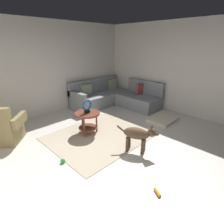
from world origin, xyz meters
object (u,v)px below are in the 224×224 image
side_table (87,117)px  torus_sculpture (87,106)px  sectional_couch (114,97)px  dog_toy_ball (63,161)px  armchair (3,129)px  dog_toy_rope (157,192)px  dog_bed_mat (163,119)px  dog (138,135)px

side_table → torus_sculpture: torus_sculpture is taller
sectional_couch → dog_toy_ball: 3.44m
armchair → dog_toy_rope: bearing=-30.3°
armchair → dog_bed_mat: armchair is taller
armchair → torus_sculpture: armchair is taller
side_table → dog_toy_ball: side_table is taller
side_table → dog_toy_rope: size_ratio=4.02×
armchair → side_table: bearing=9.7°
side_table → armchair: bearing=149.1°
armchair → dog_toy_ball: armchair is taller
dog_bed_mat → torus_sculpture: bearing=154.5°
torus_sculpture → dog_toy_ball: size_ratio=3.72×
armchair → dog_toy_rope: 3.38m
dog_bed_mat → dog_toy_ball: bearing=173.9°
torus_sculpture → dog: size_ratio=0.41×
sectional_couch → dog: bearing=-126.6°
sectional_couch → torus_sculpture: bearing=-152.9°
armchair → side_table: armchair is taller
torus_sculpture → dog: 1.41m
armchair → dog_toy_rope: (1.10, -3.18, -0.30)m
dog_bed_mat → armchair: bearing=152.0°
sectional_couch → torus_sculpture: sectional_couch is taller
dog_bed_mat → dog: dog is taller
armchair → side_table: size_ratio=1.66×
side_table → torus_sculpture: (0.00, -0.00, 0.29)m
sectional_couch → dog_toy_ball: (-3.03, -1.61, -0.25)m
sectional_couch → dog_toy_rope: bearing=-126.9°
armchair → dog: 2.90m
sectional_couch → dog_bed_mat: sectional_couch is taller
side_table → dog_toy_rope: side_table is taller
armchair → dog: bearing=-11.4°
dog_toy_rope → dog_bed_mat: bearing=28.4°
dog_bed_mat → dog: bearing=-166.4°
armchair → dog_toy_rope: size_ratio=6.69×
sectional_couch → dog_bed_mat: size_ratio=2.81×
dog → dog_toy_rope: bearing=27.4°
side_table → dog_toy_rope: bearing=-101.9°
sectional_couch → dog_toy_rope: (-2.43, -3.24, -0.27)m
dog_toy_ball → torus_sculpture: bearing=29.6°
side_table → dog_bed_mat: side_table is taller
dog_toy_rope → side_table: bearing=78.1°
sectional_couch → dog_toy_rope: sectional_couch is taller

